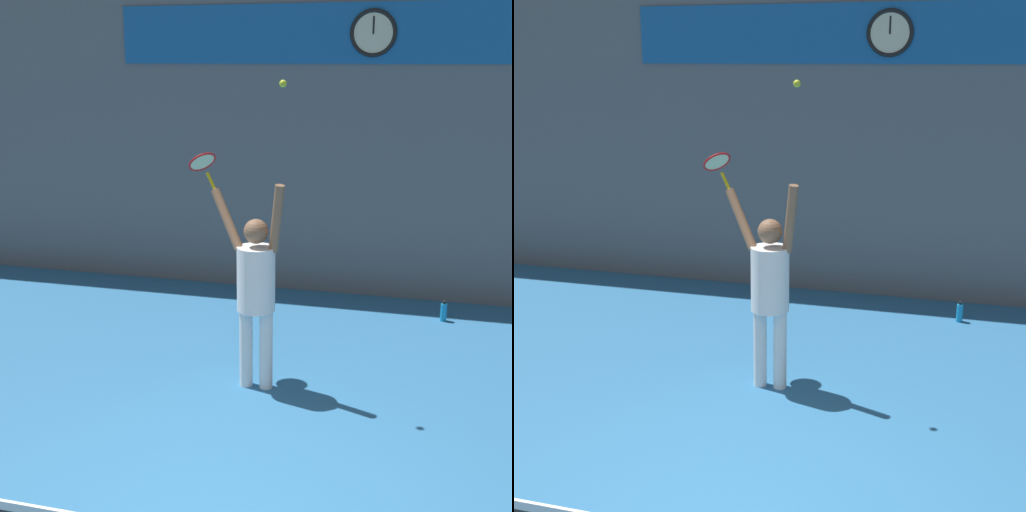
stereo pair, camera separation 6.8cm
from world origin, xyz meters
The scene contains 7 objects.
back_wall centered at (0.00, 5.63, 2.50)m, with size 18.00×0.10×5.00m.
sponsor_banner centered at (0.00, 5.57, 3.44)m, with size 6.04×0.02×0.74m.
scoreboard_clock centered at (0.36, 5.55, 3.44)m, with size 0.59×0.05×0.59m.
tennis_player centered at (-0.33, 2.47, 1.06)m, with size 0.84×0.50×2.04m.
tennis_racket centered at (-0.98, 2.86, 2.14)m, with size 0.38×0.37×0.37m.
tennis_ball centered at (-0.07, 2.41, 2.93)m, with size 0.06×0.06×0.06m.
water_bottle centered at (1.44, 4.82, 0.12)m, with size 0.08×0.08×0.26m.
Camera 1 is at (1.34, -3.79, 3.14)m, focal length 50.00 mm.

